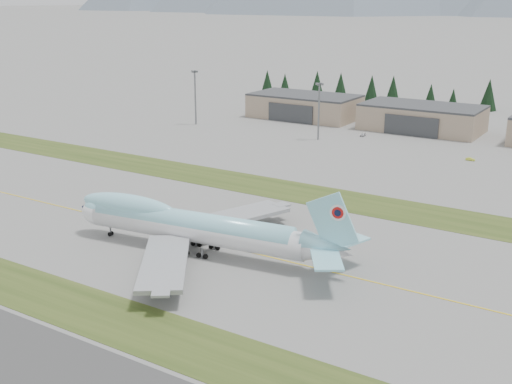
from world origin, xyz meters
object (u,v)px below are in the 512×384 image
Objects in this scene: hangar_center at (422,118)px; service_vehicle_b at (470,161)px; boeing_747_freighter at (192,226)px; service_vehicle_a at (363,136)px; hangar_left at (304,106)px.

hangar_center is 15.38× the size of service_vehicle_b.
hangar_center is 51.79m from service_vehicle_b.
boeing_747_freighter is 155.91m from hangar_center.
hangar_center is at bearing 49.93° from service_vehicle_a.
hangar_left reaches higher than service_vehicle_b.
service_vehicle_a is (39.09, -23.42, -5.39)m from hangar_left.
boeing_747_freighter reaches higher than hangar_left.
boeing_747_freighter reaches higher than service_vehicle_a.
hangar_center is (-0.63, 155.91, -0.46)m from boeing_747_freighter.
hangar_center is 28.82m from service_vehicle_a.
service_vehicle_a reaches higher than service_vehicle_b.
boeing_747_freighter is 1.41× the size of hangar_left.
boeing_747_freighter is 133.64m from service_vehicle_a.
service_vehicle_b is at bearing -53.26° from hangar_center.
service_vehicle_b is (30.17, 114.63, -5.85)m from boeing_747_freighter.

